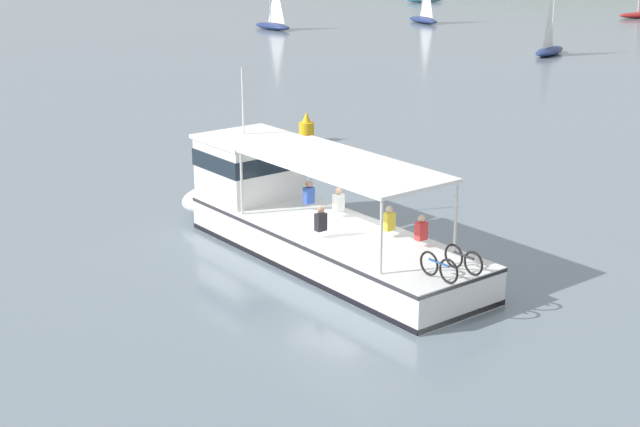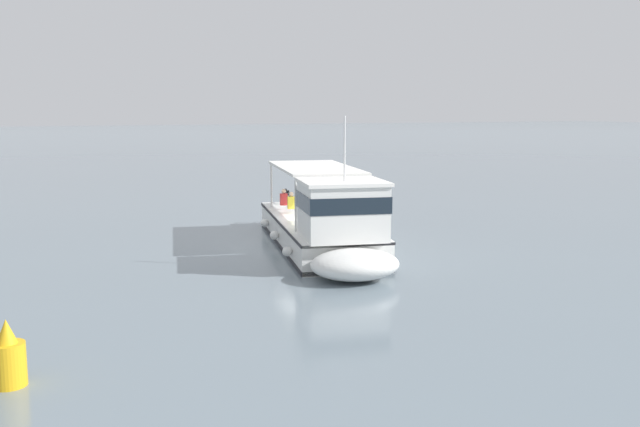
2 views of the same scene
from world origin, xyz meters
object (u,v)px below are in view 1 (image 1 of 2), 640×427
at_px(ferry_main, 300,217).
at_px(sailboat_outer_anchorage, 423,18).
at_px(sailboat_near_port, 549,48).
at_px(channel_buoy, 307,129).
at_px(sailboat_horizon_west, 273,24).

relative_size(ferry_main, sailboat_outer_anchorage, 2.42).
xyz_separation_m(ferry_main, sailboat_near_port, (-15.16, 44.72, -0.48)).
height_order(ferry_main, channel_buoy, ferry_main).
xyz_separation_m(sailboat_near_port, channel_buoy, (5.42, -33.63, 0.03)).
relative_size(sailboat_outer_anchorage, channel_buoy, 3.86).
bearing_deg(sailboat_horizon_west, sailboat_near_port, 3.21).
height_order(sailboat_near_port, sailboat_horizon_west, same).
relative_size(ferry_main, channel_buoy, 9.33).
xyz_separation_m(sailboat_near_port, sailboat_outer_anchorage, (-20.45, 12.44, 0.00)).
height_order(ferry_main, sailboat_horizon_west, sailboat_horizon_west).
xyz_separation_m(sailboat_horizon_west, channel_buoy, (33.21, -32.08, 0.03)).
bearing_deg(sailboat_near_port, ferry_main, -71.28).
bearing_deg(channel_buoy, ferry_main, -48.72).
bearing_deg(channel_buoy, sailboat_outer_anchorage, 119.32).
distance_m(ferry_main, sailboat_horizon_west, 60.89).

